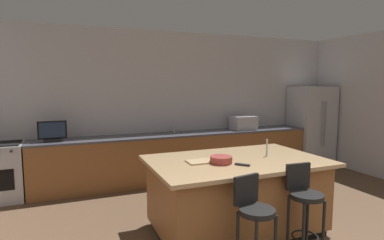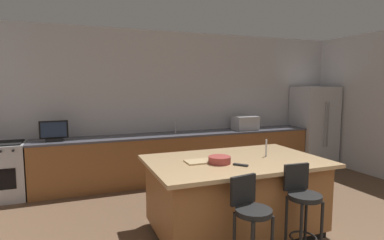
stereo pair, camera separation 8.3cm
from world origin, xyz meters
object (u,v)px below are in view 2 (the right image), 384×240
object	(u,v)px
range_oven	(0,172)
tv_monitor	(54,132)
cell_phone	(192,162)
microwave	(245,123)
bar_stool_right	(302,204)
bar_stool_left	(251,219)
fruit_bowl	(220,160)
cutting_board	(201,161)
tv_remote	(241,165)
kitchen_island	(235,195)
refrigerator	(314,126)

from	to	relation	value
range_oven	tv_monitor	bearing A→B (deg)	-3.60
cell_phone	microwave	bearing A→B (deg)	67.64
tv_monitor	bar_stool_right	bearing A→B (deg)	-50.75
range_oven	bar_stool_left	size ratio (longest dim) A/B	0.95
microwave	cell_phone	distance (m)	3.00
bar_stool_right	fruit_bowl	size ratio (longest dim) A/B	3.82
bar_stool_left	cutting_board	world-z (taller)	bar_stool_left
fruit_bowl	tv_remote	world-z (taller)	fruit_bowl
range_oven	cell_phone	world-z (taller)	cell_phone
range_oven	fruit_bowl	bearing A→B (deg)	-41.75
tv_monitor	bar_stool_left	bearing A→B (deg)	-59.80
kitchen_island	bar_stool_right	world-z (taller)	bar_stool_right
tv_monitor	tv_remote	bearing A→B (deg)	-51.02
range_oven	bar_stool_right	xyz separation A→B (m)	(3.28, -3.08, 0.14)
microwave	tv_monitor	distance (m)	3.62
fruit_bowl	cutting_board	distance (m)	0.22
refrigerator	cell_phone	distance (m)	4.35
kitchen_island	cell_phone	xyz separation A→B (m)	(-0.54, 0.07, 0.45)
refrigerator	bar_stool_right	size ratio (longest dim) A/B	1.80
tv_remote	microwave	bearing A→B (deg)	17.47
tv_monitor	fruit_bowl	size ratio (longest dim) A/B	1.70
kitchen_island	refrigerator	distance (m)	3.95
bar_stool_left	bar_stool_right	bearing A→B (deg)	-3.45
microwave	fruit_bowl	xyz separation A→B (m)	(-1.75, -2.38, -0.08)
tv_monitor	kitchen_island	bearing A→B (deg)	-46.27
microwave	fruit_bowl	size ratio (longest dim) A/B	1.85
bar_stool_right	cell_phone	distance (m)	1.28
range_oven	microwave	bearing A→B (deg)	0.01
kitchen_island	range_oven	world-z (taller)	range_oven
fruit_bowl	tv_remote	distance (m)	0.25
kitchen_island	bar_stool_left	distance (m)	0.95
cell_phone	bar_stool_left	bearing A→B (deg)	-57.00
tv_monitor	cutting_board	xyz separation A→B (m)	(1.69, -2.20, -0.13)
kitchen_island	fruit_bowl	size ratio (longest dim) A/B	8.20
refrigerator	cutting_board	distance (m)	4.29
range_oven	tv_remote	size ratio (longest dim) A/B	5.39
bar_stool_left	refrigerator	bearing A→B (deg)	30.66
cutting_board	bar_stool_right	bearing A→B (deg)	-46.42
bar_stool_left	tv_remote	xyz separation A→B (m)	(0.23, 0.59, 0.35)
range_oven	tv_monitor	distance (m)	1.00
cell_phone	tv_remote	world-z (taller)	tv_remote
cell_phone	tv_monitor	bearing A→B (deg)	146.67
microwave	tv_monitor	world-z (taller)	tv_monitor
tv_monitor	bar_stool_left	xyz separation A→B (m)	(1.81, -3.11, -0.48)
refrigerator	tv_monitor	size ratio (longest dim) A/B	4.04
range_oven	tv_monitor	size ratio (longest dim) A/B	2.08
cell_phone	refrigerator	bearing A→B (deg)	49.91
range_oven	fruit_bowl	xyz separation A→B (m)	(2.67, -2.38, 0.50)
cutting_board	cell_phone	bearing A→B (deg)	153.15
kitchen_island	bar_stool_right	size ratio (longest dim) A/B	2.15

